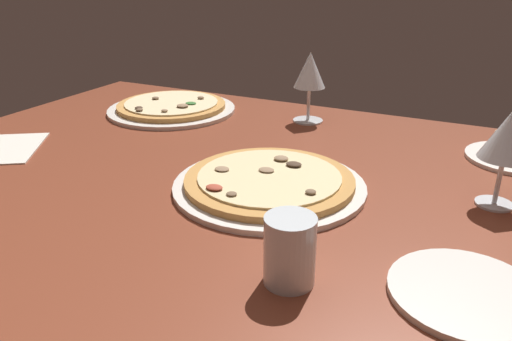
% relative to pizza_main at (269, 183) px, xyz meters
% --- Properties ---
extents(dining_table, '(1.50, 1.10, 0.04)m').
position_rel_pizza_main_xyz_m(dining_table, '(-0.05, 0.00, -0.03)').
color(dining_table, brown).
rests_on(dining_table, ground).
extents(pizza_main, '(0.34, 0.34, 0.03)m').
position_rel_pizza_main_xyz_m(pizza_main, '(0.00, 0.00, 0.00)').
color(pizza_main, silver).
rests_on(pizza_main, dining_table).
extents(pizza_side, '(0.34, 0.34, 0.03)m').
position_rel_pizza_main_xyz_m(pizza_side, '(-0.44, 0.33, -0.00)').
color(pizza_side, silver).
rests_on(pizza_side, dining_table).
extents(wine_glass_far, '(0.08, 0.08, 0.16)m').
position_rel_pizza_main_xyz_m(wine_glass_far, '(0.36, 0.11, 0.10)').
color(wine_glass_far, silver).
rests_on(wine_glass_far, dining_table).
extents(wine_glass_near, '(0.08, 0.08, 0.17)m').
position_rel_pizza_main_xyz_m(wine_glass_near, '(-0.08, 0.41, 0.11)').
color(wine_glass_near, silver).
rests_on(wine_glass_near, dining_table).
extents(water_glass, '(0.06, 0.06, 0.09)m').
position_rel_pizza_main_xyz_m(water_glass, '(0.14, -0.24, 0.03)').
color(water_glass, silver).
rests_on(water_glass, dining_table).
extents(side_plate, '(0.19, 0.19, 0.01)m').
position_rel_pizza_main_xyz_m(side_plate, '(0.34, -0.17, -0.01)').
color(side_plate, silver).
rests_on(side_plate, dining_table).
extents(paper_menu, '(0.20, 0.22, 0.00)m').
position_rel_pizza_main_xyz_m(paper_menu, '(-0.58, -0.06, -0.01)').
color(paper_menu, silver).
rests_on(paper_menu, dining_table).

